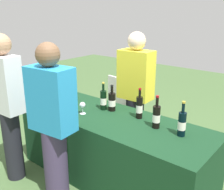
{
  "coord_description": "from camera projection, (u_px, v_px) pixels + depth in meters",
  "views": [
    {
      "loc": [
        1.67,
        -2.01,
        1.85
      ],
      "look_at": [
        0.0,
        0.0,
        1.0
      ],
      "focal_mm": 43.03,
      "sensor_mm": 36.0,
      "label": 1
    }
  ],
  "objects": [
    {
      "name": "wine_glass_2",
      "position": [
        82.0,
        105.0,
        2.9
      ],
      "size": [
        0.07,
        0.07,
        0.13
      ],
      "color": "silver",
      "rests_on": "tasting_table"
    },
    {
      "name": "ice_bucket",
      "position": [
        58.0,
        98.0,
        3.18
      ],
      "size": [
        0.24,
        0.24,
        0.17
      ],
      "primitive_type": "cylinder",
      "color": "silver",
      "rests_on": "tasting_table"
    },
    {
      "name": "wine_bottle_4",
      "position": [
        139.0,
        107.0,
        2.78
      ],
      "size": [
        0.07,
        0.07,
        0.33
      ],
      "color": "black",
      "rests_on": "tasting_table"
    },
    {
      "name": "wine_bottle_1",
      "position": [
        71.0,
        91.0,
        3.29
      ],
      "size": [
        0.08,
        0.08,
        0.34
      ],
      "color": "black",
      "rests_on": "tasting_table"
    },
    {
      "name": "wine_bottle_6",
      "position": [
        182.0,
        124.0,
        2.39
      ],
      "size": [
        0.07,
        0.07,
        0.33
      ],
      "color": "black",
      "rests_on": "tasting_table"
    },
    {
      "name": "guest_1",
      "position": [
        53.0,
        123.0,
        2.45
      ],
      "size": [
        0.44,
        0.28,
        1.58
      ],
      "rotation": [
        0.0,
        0.0,
        0.11
      ],
      "color": "#3F3351",
      "rests_on": "ground_plane"
    },
    {
      "name": "guest_0",
      "position": [
        8.0,
        104.0,
        2.82
      ],
      "size": [
        0.37,
        0.22,
        1.62
      ],
      "rotation": [
        0.0,
        0.0,
        0.06
      ],
      "color": "black",
      "rests_on": "ground_plane"
    },
    {
      "name": "menu_board",
      "position": [
        122.0,
        107.0,
        4.02
      ],
      "size": [
        0.58,
        0.11,
        0.87
      ],
      "primitive_type": "cube",
      "rotation": [
        0.0,
        0.0,
        -0.14
      ],
      "color": "white",
      "rests_on": "ground_plane"
    },
    {
      "name": "ground_plane",
      "position": [
        112.0,
        178.0,
        3.06
      ],
      "size": [
        12.0,
        12.0,
        0.0
      ],
      "primitive_type": "plane",
      "color": "#476638"
    },
    {
      "name": "wine_glass_0",
      "position": [
        54.0,
        97.0,
        3.17
      ],
      "size": [
        0.07,
        0.07,
        0.14
      ],
      "color": "silver",
      "rests_on": "tasting_table"
    },
    {
      "name": "tasting_table",
      "position": [
        112.0,
        149.0,
        2.94
      ],
      "size": [
        2.18,
        0.77,
        0.75
      ],
      "primitive_type": "cube",
      "color": "#14381E",
      "rests_on": "ground_plane"
    },
    {
      "name": "wine_glass_1",
      "position": [
        59.0,
        99.0,
        3.07
      ],
      "size": [
        0.07,
        0.07,
        0.14
      ],
      "color": "silver",
      "rests_on": "tasting_table"
    },
    {
      "name": "server_pouring",
      "position": [
        135.0,
        93.0,
        3.28
      ],
      "size": [
        0.42,
        0.24,
        1.59
      ],
      "rotation": [
        0.0,
        0.0,
        3.18
      ],
      "color": "black",
      "rests_on": "ground_plane"
    },
    {
      "name": "wine_bottle_0",
      "position": [
        62.0,
        90.0,
        3.39
      ],
      "size": [
        0.07,
        0.07,
        0.32
      ],
      "color": "black",
      "rests_on": "tasting_table"
    },
    {
      "name": "wine_bottle_3",
      "position": [
        112.0,
        102.0,
        2.99
      ],
      "size": [
        0.08,
        0.08,
        0.3
      ],
      "color": "black",
      "rests_on": "tasting_table"
    },
    {
      "name": "wine_bottle_5",
      "position": [
        156.0,
        117.0,
        2.56
      ],
      "size": [
        0.07,
        0.07,
        0.32
      ],
      "color": "black",
      "rests_on": "tasting_table"
    },
    {
      "name": "wine_bottle_2",
      "position": [
        103.0,
        100.0,
        3.02
      ],
      "size": [
        0.07,
        0.07,
        0.32
      ],
      "color": "black",
      "rests_on": "tasting_table"
    }
  ]
}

